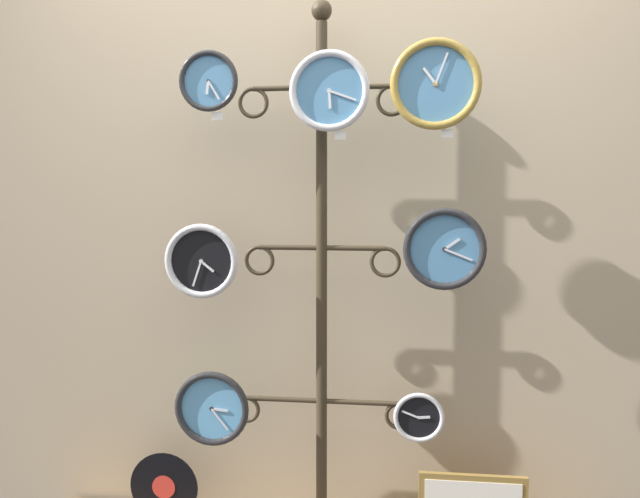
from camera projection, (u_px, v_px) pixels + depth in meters
shop_wall at (326, 189)px, 2.50m from camera, size 4.40×0.04×2.80m
display_stand at (322, 335)px, 2.40m from camera, size 0.71×0.33×2.09m
clock_top_left at (209, 81)px, 2.27m from camera, size 0.22×0.04×0.22m
clock_top_center at (329, 91)px, 2.20m from camera, size 0.29×0.04×0.29m
clock_top_right at (435, 84)px, 2.15m from camera, size 0.32×0.04×0.32m
clock_middle_left at (202, 261)px, 2.33m from camera, size 0.28×0.04×0.28m
clock_middle_right at (444, 249)px, 2.22m from camera, size 0.30×0.04×0.30m
clock_bottom_left at (212, 408)px, 2.39m from camera, size 0.29×0.04×0.29m
clock_bottom_right at (419, 417)px, 2.31m from camera, size 0.19×0.04×0.19m
vinyl_record at (164, 487)px, 2.51m from camera, size 0.28×0.01×0.28m
price_tag_upper at (217, 116)px, 2.27m from camera, size 0.04×0.00×0.03m
price_tag_mid at (340, 136)px, 2.21m from camera, size 0.04×0.00×0.03m
price_tag_lower at (447, 134)px, 2.16m from camera, size 0.04×0.00×0.03m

